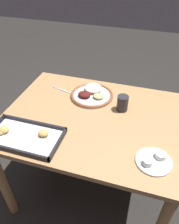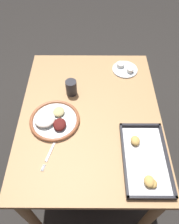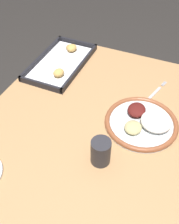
% 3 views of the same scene
% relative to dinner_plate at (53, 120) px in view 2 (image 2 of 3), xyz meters
% --- Properties ---
extents(ground_plane, '(8.00, 8.00, 0.00)m').
position_rel_dinner_plate_xyz_m(ground_plane, '(-0.07, 0.21, -0.75)').
color(ground_plane, '#282623').
extents(dining_table, '(1.08, 0.84, 0.73)m').
position_rel_dinner_plate_xyz_m(dining_table, '(-0.07, 0.21, -0.13)').
color(dining_table, '#AD7F51').
rests_on(dining_table, ground_plane).
extents(dinner_plate, '(0.29, 0.29, 0.05)m').
position_rel_dinner_plate_xyz_m(dinner_plate, '(0.00, 0.00, 0.00)').
color(dinner_plate, silver).
rests_on(dinner_plate, dining_table).
extents(fork, '(0.21, 0.07, 0.00)m').
position_rel_dinner_plate_xyz_m(fork, '(0.19, 0.00, -0.01)').
color(fork, '#B2B2B7').
rests_on(fork, dining_table).
extents(saucer_plate, '(0.18, 0.18, 0.04)m').
position_rel_dinner_plate_xyz_m(saucer_plate, '(-0.45, 0.45, -0.00)').
color(saucer_plate, silver).
rests_on(saucer_plate, dining_table).
extents(baking_tray, '(0.41, 0.23, 0.04)m').
position_rel_dinner_plate_xyz_m(baking_tray, '(0.24, 0.49, -0.00)').
color(baking_tray, black).
rests_on(baking_tray, dining_table).
extents(drinking_cup, '(0.07, 0.07, 0.10)m').
position_rel_dinner_plate_xyz_m(drinking_cup, '(-0.22, 0.09, 0.04)').
color(drinking_cup, '#28282D').
rests_on(drinking_cup, dining_table).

